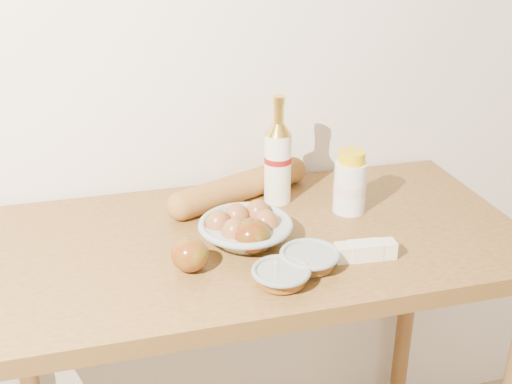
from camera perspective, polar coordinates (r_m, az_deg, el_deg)
back_wall at (r=1.58m, az=-3.48°, el=14.65°), size 3.50×0.02×2.60m
table at (r=1.48m, az=-0.30°, el=-8.13°), size 1.20×0.60×0.90m
bourbon_bottle at (r=1.53m, az=1.95°, el=2.85°), size 0.08×0.08×0.26m
cream_bottle at (r=1.51m, az=8.35°, el=0.72°), size 0.10×0.10×0.15m
egg_bowl at (r=1.38m, az=-1.02°, el=-3.21°), size 0.25×0.25×0.07m
baguette at (r=1.56m, az=-1.41°, el=0.45°), size 0.40×0.23×0.07m
apple_redgreen_front at (r=1.28m, az=-5.89°, el=-5.54°), size 0.10×0.10×0.07m
apple_redgreen_right at (r=1.33m, az=-0.38°, el=-3.92°), size 0.10×0.10×0.07m
sugar_bowl at (r=1.30m, az=4.79°, el=-5.93°), size 0.16×0.16×0.04m
syrup_bowl at (r=1.24m, az=2.24°, el=-7.43°), size 0.12×0.12×0.03m
butter_stick at (r=1.34m, az=9.69°, el=-5.17°), size 0.13×0.05×0.04m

